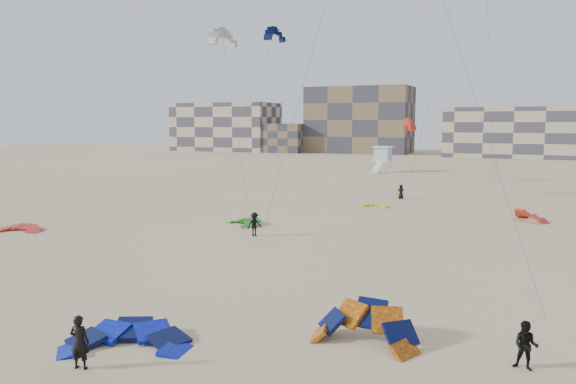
% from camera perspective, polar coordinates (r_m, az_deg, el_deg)
% --- Properties ---
extents(ground, '(320.00, 320.00, 0.00)m').
position_cam_1_polar(ground, '(23.57, -13.24, -14.32)').
color(ground, beige).
rests_on(ground, ground).
extents(kite_ground_blue, '(6.37, 6.50, 2.27)m').
position_cam_1_polar(kite_ground_blue, '(23.13, -16.12, -14.84)').
color(kite_ground_blue, '#0B27C1').
rests_on(kite_ground_blue, ground).
extents(kite_ground_orange, '(4.54, 4.57, 4.14)m').
position_cam_1_polar(kite_ground_orange, '(22.73, 7.68, -15.02)').
color(kite_ground_orange, orange).
rests_on(kite_ground_orange, ground).
extents(kite_ground_red, '(4.67, 4.82, 1.35)m').
position_cam_1_polar(kite_ground_red, '(49.07, -25.72, -3.60)').
color(kite_ground_red, red).
rests_on(kite_ground_red, ground).
extents(kite_ground_green, '(5.03, 5.09, 1.87)m').
position_cam_1_polar(kite_ground_green, '(47.12, -4.56, -3.33)').
color(kite_ground_green, '#328416').
rests_on(kite_ground_green, ground).
extents(kite_ground_red_far, '(4.70, 4.66, 3.07)m').
position_cam_1_polar(kite_ground_red_far, '(53.14, 23.35, -2.70)').
color(kite_ground_red_far, red).
rests_on(kite_ground_red_far, ground).
extents(kite_ground_yellow, '(2.96, 3.11, 0.59)m').
position_cam_1_polar(kite_ground_yellow, '(57.57, 8.78, -1.47)').
color(kite_ground_yellow, '#EBFF19').
rests_on(kite_ground_yellow, ground).
extents(kitesurfer_main, '(0.79, 0.60, 1.93)m').
position_cam_1_polar(kitesurfer_main, '(21.40, -20.42, -14.08)').
color(kitesurfer_main, black).
rests_on(kitesurfer_main, ground).
extents(kitesurfer_b, '(0.94, 0.79, 1.73)m').
position_cam_1_polar(kitesurfer_b, '(21.71, 23.02, -14.18)').
color(kitesurfer_b, black).
rests_on(kitesurfer_b, ground).
extents(kitesurfer_c, '(1.22, 1.33, 1.80)m').
position_cam_1_polar(kitesurfer_c, '(42.28, -3.42, -3.29)').
color(kitesurfer_c, black).
rests_on(kitesurfer_c, ground).
extents(kitesurfer_e, '(0.79, 0.53, 1.58)m').
position_cam_1_polar(kitesurfer_e, '(63.80, 11.40, 0.02)').
color(kitesurfer_e, black).
rests_on(kitesurfer_e, ground).
extents(kite_fly_grey, '(9.36, 10.51, 17.52)m').
position_cam_1_polar(kite_fly_grey, '(62.25, -6.66, 15.18)').
color(kite_fly_grey, silver).
rests_on(kite_fly_grey, ground).
extents(kite_fly_navy, '(6.42, 10.25, 19.90)m').
position_cam_1_polar(kite_fly_navy, '(75.77, -1.35, 15.60)').
color(kite_fly_navy, '#05103F').
rests_on(kite_fly_navy, ground).
extents(kite_fly_red, '(4.47, 8.67, 8.28)m').
position_cam_1_polar(kite_fly_red, '(82.19, 12.24, 6.61)').
color(kite_fly_red, red).
rests_on(kite_fly_red, ground).
extents(lifeguard_tower_far, '(3.35, 6.11, 4.37)m').
position_cam_1_polar(lifeguard_tower_far, '(97.67, 9.60, 3.30)').
color(lifeguard_tower_far, white).
rests_on(lifeguard_tower_far, ground).
extents(condo_west_a, '(30.00, 15.00, 14.00)m').
position_cam_1_polar(condo_west_a, '(169.40, -6.33, 6.59)').
color(condo_west_a, '#BEAA8B').
rests_on(condo_west_a, ground).
extents(condo_west_b, '(28.00, 14.00, 18.00)m').
position_cam_1_polar(condo_west_b, '(157.60, 7.28, 7.26)').
color(condo_west_b, brown).
rests_on(condo_west_b, ground).
extents(condo_mid, '(32.00, 16.00, 12.00)m').
position_cam_1_polar(condo_mid, '(147.62, 21.99, 5.65)').
color(condo_mid, '#BEAA8B').
rests_on(condo_mid, ground).
extents(condo_fill_left, '(12.00, 10.00, 8.00)m').
position_cam_1_polar(condo_fill_left, '(158.75, -0.34, 5.51)').
color(condo_fill_left, brown).
rests_on(condo_fill_left, ground).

